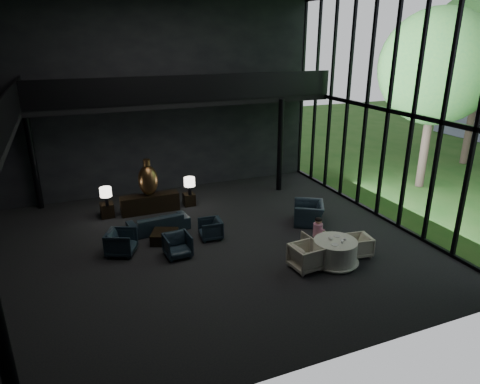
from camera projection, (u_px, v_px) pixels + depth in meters
name	position (u px, v px, depth m)	size (l,w,h in m)	color
floor	(204.00, 246.00, 13.96)	(14.00, 12.00, 0.02)	black
wall_back	(157.00, 99.00, 17.80)	(14.00, 0.04, 8.00)	black
wall_front	(303.00, 187.00, 7.37)	(14.00, 0.04, 8.00)	black
curtain_wall	(388.00, 110.00, 15.07)	(0.20, 12.00, 8.00)	black
mezzanine_back	(187.00, 101.00, 17.29)	(12.00, 2.00, 0.25)	black
railing_left	(6.00, 116.00, 10.59)	(0.06, 12.00, 1.00)	black
railing_back	(193.00, 88.00, 16.21)	(12.00, 0.06, 1.00)	black
column_sw	(2.00, 346.00, 6.53)	(0.24, 0.24, 4.00)	black
column_nw	(33.00, 159.00, 16.44)	(0.24, 0.24, 4.00)	black
column_ne	(280.00, 146.00, 18.46)	(0.24, 0.24, 4.00)	black
tree_near	(437.00, 67.00, 17.83)	(4.80, 4.80, 7.65)	#382D23
console	(150.00, 203.00, 16.57)	(2.23, 0.51, 0.71)	black
bronze_urn	(148.00, 180.00, 16.29)	(0.75, 0.75, 1.40)	olive
side_table_left	(107.00, 210.00, 16.17)	(0.49, 0.49, 0.54)	black
table_lamp_left	(106.00, 193.00, 15.67)	(0.43, 0.43, 0.71)	black
side_table_right	(189.00, 199.00, 17.30)	(0.45, 0.45, 0.50)	black
table_lamp_right	(189.00, 183.00, 16.89)	(0.43, 0.43, 0.73)	black
sofa	(158.00, 220.00, 14.96)	(2.15, 0.63, 0.84)	#192735
lounge_armchair_west	(121.00, 240.00, 13.32)	(0.93, 0.87, 0.96)	black
lounge_armchair_east	(210.00, 228.00, 14.41)	(0.70, 0.66, 0.72)	black
lounge_armchair_south	(178.00, 244.00, 13.20)	(0.81, 0.75, 0.83)	#1F2A36
window_armchair	(309.00, 208.00, 15.52)	(1.33, 0.87, 1.16)	#262F40
coffee_table	(165.00, 237.00, 14.21)	(0.82, 0.82, 0.36)	black
dining_table	(335.00, 253.00, 12.82)	(1.47, 1.47, 0.75)	white
dining_chair_north	(316.00, 241.00, 13.52)	(0.68, 0.63, 0.70)	#B4B09E
dining_chair_east	(358.00, 245.00, 13.29)	(0.67, 0.62, 0.68)	#B5B1A6
dining_chair_west	(306.00, 255.00, 12.46)	(0.91, 0.85, 0.93)	#B5B19E
child	(318.00, 227.00, 13.55)	(0.30, 0.30, 0.65)	#F1B1D2
plate_a	(335.00, 245.00, 12.42)	(0.21, 0.21, 0.01)	white
plate_b	(337.00, 236.00, 12.96)	(0.20, 0.20, 0.01)	white
saucer	(343.00, 240.00, 12.70)	(0.17, 0.17, 0.01)	white
coffee_cup	(345.00, 239.00, 12.67)	(0.08, 0.08, 0.06)	white
cereal_bowl	(331.00, 238.00, 12.75)	(0.15, 0.15, 0.07)	white
cream_pot	(342.00, 242.00, 12.51)	(0.06, 0.06, 0.07)	#99999E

